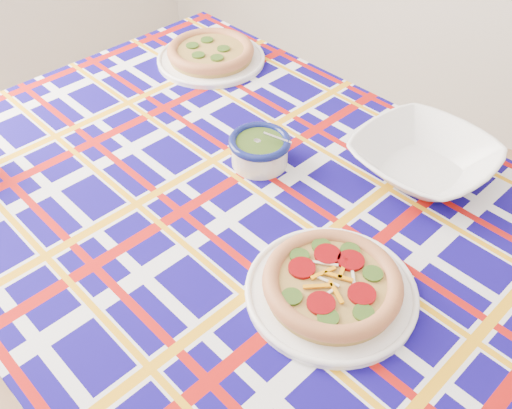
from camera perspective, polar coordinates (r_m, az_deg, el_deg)
The scene contains 6 objects.
dining_table at distance 1.26m, azimuth 1.75°, elevation -5.15°, with size 2.01×1.52×0.84m.
tablecloth at distance 1.24m, azimuth 1.77°, elevation -4.30°, with size 1.83×1.15×0.12m, color #0E0565, non-canonical shape.
main_focaccia_plate at distance 1.06m, azimuth 7.63°, elevation -7.80°, with size 0.33×0.33×0.06m, color #A57E3A, non-canonical shape.
pesto_bowl at distance 1.33m, azimuth 0.37°, elevation 5.66°, with size 0.15×0.15×0.09m, color #21370F, non-canonical shape.
serving_bowl at distance 1.36m, azimuth 16.41°, elevation 4.36°, with size 0.31×0.31×0.08m, color white.
second_focaccia_plate at distance 1.75m, azimuth -4.55°, elevation 14.94°, with size 0.33×0.33×0.06m, color #A57E3A, non-canonical shape.
Camera 1 is at (0.12, -0.54, 1.70)m, focal length 40.00 mm.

